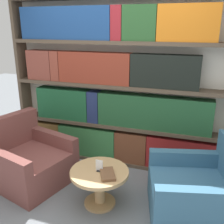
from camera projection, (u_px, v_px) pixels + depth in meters
name	position (u px, v px, depth m)	size (l,w,h in m)	color
ground_plane	(88.00, 211.00, 2.99)	(14.00, 14.00, 0.00)	slate
bookshelf	(117.00, 89.00, 3.75)	(3.24, 0.30, 2.39)	silver
armchair_left	(28.00, 161.00, 3.50)	(1.14, 1.10, 0.86)	brown
armchair_right	(198.00, 193.00, 2.85)	(1.13, 1.09, 0.86)	#386684
coffee_table	(100.00, 180.00, 3.01)	(0.67, 0.67, 0.44)	tan
table_sign	(99.00, 166.00, 2.95)	(0.08, 0.06, 0.13)	black
stray_book	(108.00, 174.00, 2.88)	(0.25, 0.30, 0.03)	brown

